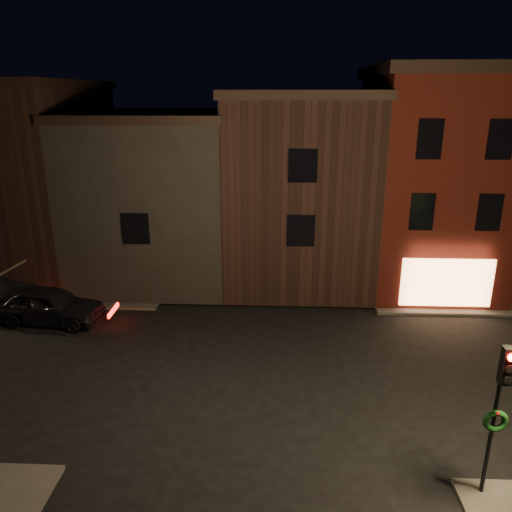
# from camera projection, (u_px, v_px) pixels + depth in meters

# --- Properties ---
(ground) EXTENTS (120.00, 120.00, 0.00)m
(ground) POSITION_uv_depth(u_px,v_px,m) (261.00, 372.00, 17.66)
(ground) COLOR black
(ground) RESTS_ON ground
(sidewalk_far_left) EXTENTS (30.00, 30.00, 0.12)m
(sidewalk_far_left) POSITION_uv_depth(u_px,v_px,m) (6.00, 223.00, 37.49)
(sidewalk_far_left) COLOR #2D2B28
(sidewalk_far_left) RESTS_ON ground
(corner_building) EXTENTS (6.50, 8.50, 10.50)m
(corner_building) POSITION_uv_depth(u_px,v_px,m) (430.00, 178.00, 24.61)
(corner_building) COLOR #4E140E
(corner_building) RESTS_ON ground
(row_building_a) EXTENTS (7.30, 10.30, 9.40)m
(row_building_a) POSITION_uv_depth(u_px,v_px,m) (298.00, 185.00, 26.04)
(row_building_a) COLOR black
(row_building_a) RESTS_ON ground
(row_building_b) EXTENTS (7.80, 10.30, 8.40)m
(row_building_b) POSITION_uv_depth(u_px,v_px,m) (161.00, 193.00, 26.52)
(row_building_b) COLOR black
(row_building_b) RESTS_ON ground
(row_building_c) EXTENTS (7.30, 10.30, 9.90)m
(row_building_c) POSITION_uv_depth(u_px,v_px,m) (26.00, 178.00, 26.60)
(row_building_c) COLOR black
(row_building_c) RESTS_ON ground
(traffic_signal) EXTENTS (0.58, 0.38, 4.05)m
(traffic_signal) POSITION_uv_depth(u_px,v_px,m) (500.00, 399.00, 11.31)
(traffic_signal) COLOR black
(traffic_signal) RESTS_ON sidewalk_near_right
(parked_car_a) EXTENTS (4.79, 2.36, 1.57)m
(parked_car_a) POSITION_uv_depth(u_px,v_px,m) (49.00, 305.00, 21.28)
(parked_car_a) COLOR black
(parked_car_a) RESTS_ON ground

